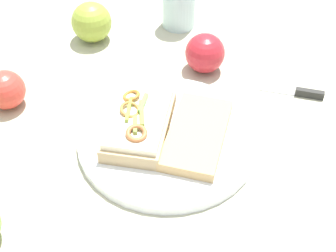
% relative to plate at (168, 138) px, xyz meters
% --- Properties ---
extents(ground_plane, '(2.00, 2.00, 0.00)m').
position_rel_plate_xyz_m(ground_plane, '(0.00, 0.00, -0.01)').
color(ground_plane, '#B8B899').
rests_on(ground_plane, ground).
extents(plate, '(0.30, 0.30, 0.02)m').
position_rel_plate_xyz_m(plate, '(0.00, 0.00, 0.00)').
color(plate, white).
rests_on(plate, ground_plane).
extents(sandwich, '(0.12, 0.17, 0.05)m').
position_rel_plate_xyz_m(sandwich, '(0.05, -0.01, 0.03)').
color(sandwich, tan).
rests_on(sandwich, plate).
extents(bread_slice_side, '(0.12, 0.19, 0.02)m').
position_rel_plate_xyz_m(bread_slice_side, '(-0.05, 0.01, 0.02)').
color(bread_slice_side, tan).
rests_on(bread_slice_side, plate).
extents(apple_3, '(0.12, 0.12, 0.08)m').
position_rel_plate_xyz_m(apple_3, '(0.17, -0.29, 0.03)').
color(apple_3, '#90A838').
rests_on(apple_3, ground_plane).
extents(apple_4, '(0.08, 0.08, 0.08)m').
position_rel_plate_xyz_m(apple_4, '(-0.06, -0.20, 0.03)').
color(apple_4, '#B3242D').
rests_on(apple_4, ground_plane).
extents(apple_5, '(0.10, 0.10, 0.07)m').
position_rel_plate_xyz_m(apple_5, '(0.29, -0.08, 0.03)').
color(apple_5, '#DA3F33').
rests_on(apple_5, ground_plane).
extents(drinking_glass, '(0.07, 0.07, 0.11)m').
position_rel_plate_xyz_m(drinking_glass, '(-0.01, -0.36, 0.05)').
color(drinking_glass, silver).
rests_on(drinking_glass, ground_plane).
extents(knife, '(0.12, 0.03, 0.02)m').
position_rel_plate_xyz_m(knife, '(-0.24, -0.13, -0.00)').
color(knife, silver).
rests_on(knife, ground_plane).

